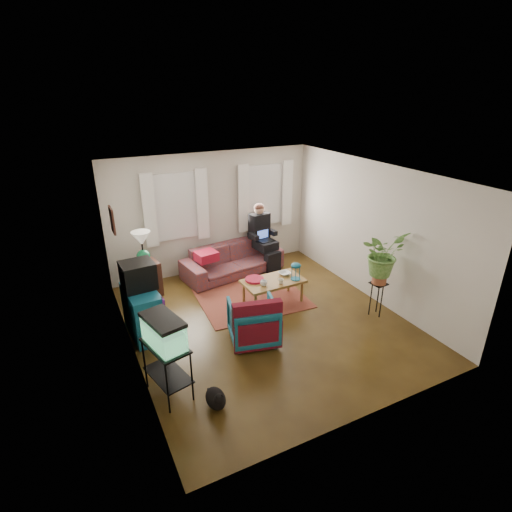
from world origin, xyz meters
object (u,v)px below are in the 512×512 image
sofa (232,255)px  plant_stand (377,299)px  armchair (253,320)px  coffee_table (273,291)px  dresser (143,312)px  side_table (146,279)px  aquarium_stand (168,370)px

sofa → plant_stand: (1.62, -2.73, -0.11)m
armchair → coffee_table: bearing=-119.8°
dresser → plant_stand: (3.86, -1.25, -0.09)m
side_table → armchair: 2.61m
sofa → coffee_table: sofa is taller
side_table → plant_stand: size_ratio=1.09×
sofa → plant_stand: sofa is taller
side_table → aquarium_stand: aquarium_stand is taller
armchair → aquarium_stand: bearing=34.5°
side_table → aquarium_stand: size_ratio=0.89×
sofa → side_table: bearing=175.3°
dresser → plant_stand: size_ratio=1.44×
sofa → dresser: bearing=-155.2°
side_table → plant_stand: (3.52, -2.60, -0.03)m
sofa → aquarium_stand: 3.79m
aquarium_stand → coffee_table: size_ratio=0.69×
aquarium_stand → armchair: bearing=7.4°
sofa → aquarium_stand: (-2.25, -3.05, -0.04)m
sofa → aquarium_stand: bearing=-135.1°
aquarium_stand → plant_stand: 3.89m
dresser → sofa: bearing=29.2°
armchair → plant_stand: bearing=-173.6°
coffee_table → plant_stand: size_ratio=1.79×
dresser → armchair: 1.82m
aquarium_stand → coffee_table: bearing=18.5°
dresser → plant_stand: 4.06m
dresser → aquarium_stand: size_ratio=1.17×
side_table → armchair: size_ratio=0.92×
aquarium_stand → sofa: bearing=39.8°
sofa → aquarium_stand: size_ratio=2.80×
dresser → coffee_table: size_ratio=0.80×
sofa → armchair: bearing=-114.6°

